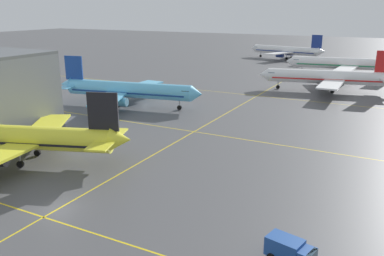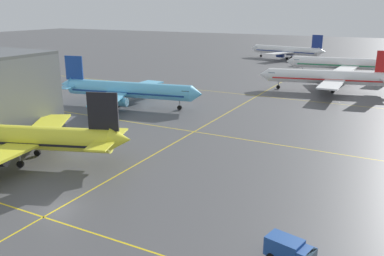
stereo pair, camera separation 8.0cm
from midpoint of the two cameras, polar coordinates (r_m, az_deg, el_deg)
name	(u,v)px [view 2 (the right image)]	position (r m, az deg, el deg)	size (l,w,h in m)	color
ground_plane	(58,209)	(47.03, -18.43, -10.83)	(600.00, 600.00, 0.00)	#4C4C4F
airliner_front_gate	(18,137)	(61.66, -23.36, -1.23)	(32.37, 27.71, 10.36)	yellow
airliner_second_row	(127,90)	(90.48, -9.14, 5.35)	(34.19, 29.10, 10.66)	#5BB7E5
airliner_third_row	(328,77)	(111.33, 18.68, 6.83)	(34.74, 29.52, 10.88)	white
airliner_far_left_stand	(344,64)	(139.78, 20.78, 8.52)	(36.26, 30.95, 11.28)	white
airliner_far_right_stand	(287,50)	(179.43, 13.28, 10.64)	(33.95, 28.93, 10.58)	white
taxiway_markings	(194,132)	(71.20, 0.34, -0.53)	(152.00, 113.13, 0.01)	yellow
service_truck_catering	(290,250)	(36.86, 13.77, -16.46)	(4.41, 2.87, 2.10)	#1E4793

